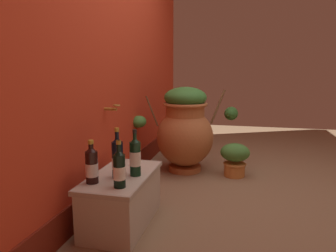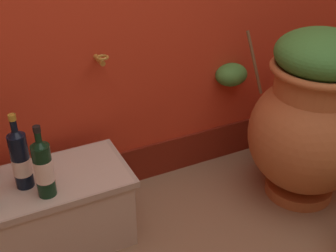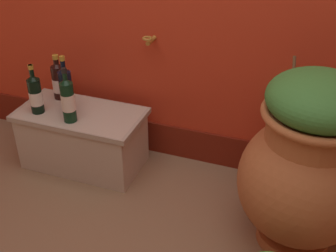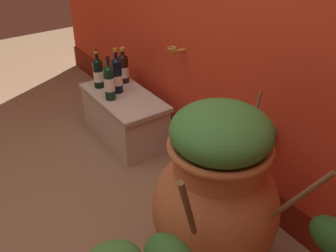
{
  "view_description": "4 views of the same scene",
  "coord_description": "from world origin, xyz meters",
  "px_view_note": "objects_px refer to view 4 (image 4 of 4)",
  "views": [
    {
      "loc": [
        -2.56,
        0.05,
        1.05
      ],
      "look_at": [
        -0.05,
        0.65,
        0.59
      ],
      "focal_mm": 33.47,
      "sensor_mm": 36.0,
      "label": 1
    },
    {
      "loc": [
        -0.84,
        -0.72,
        1.47
      ],
      "look_at": [
        -0.08,
        0.8,
        0.49
      ],
      "focal_mm": 46.66,
      "sensor_mm": 36.0,
      "label": 2
    },
    {
      "loc": [
        0.56,
        -1.05,
        1.62
      ],
      "look_at": [
        -0.07,
        0.68,
        0.48
      ],
      "focal_mm": 47.25,
      "sensor_mm": 36.0,
      "label": 3
    },
    {
      "loc": [
        1.6,
        -0.33,
        1.64
      ],
      "look_at": [
        -0.02,
        0.78,
        0.44
      ],
      "focal_mm": 41.99,
      "sensor_mm": 36.0,
      "label": 4
    }
  ],
  "objects_px": {
    "wine_bottle_right": "(123,68)",
    "wine_bottle_back": "(98,72)",
    "wine_bottle_left": "(117,75)",
    "wine_bottle_middle": "(109,82)",
    "terracotta_urn": "(218,194)"
  },
  "relations": [
    {
      "from": "wine_bottle_right",
      "to": "wine_bottle_back",
      "type": "xyz_separation_m",
      "value": [
        -0.03,
        -0.19,
        0.0
      ]
    },
    {
      "from": "wine_bottle_left",
      "to": "wine_bottle_right",
      "type": "distance_m",
      "value": 0.18
    },
    {
      "from": "wine_bottle_left",
      "to": "wine_bottle_right",
      "type": "relative_size",
      "value": 1.21
    },
    {
      "from": "wine_bottle_middle",
      "to": "wine_bottle_right",
      "type": "bearing_deg",
      "value": 132.07
    },
    {
      "from": "wine_bottle_middle",
      "to": "wine_bottle_back",
      "type": "distance_m",
      "value": 0.23
    },
    {
      "from": "terracotta_urn",
      "to": "wine_bottle_left",
      "type": "distance_m",
      "value": 1.35
    },
    {
      "from": "wine_bottle_middle",
      "to": "terracotta_urn",
      "type": "bearing_deg",
      "value": -4.89
    },
    {
      "from": "wine_bottle_middle",
      "to": "wine_bottle_left",
      "type": "bearing_deg",
      "value": 125.46
    },
    {
      "from": "wine_bottle_left",
      "to": "wine_bottle_right",
      "type": "xyz_separation_m",
      "value": [
        -0.13,
        0.12,
        -0.02
      ]
    },
    {
      "from": "wine_bottle_left",
      "to": "terracotta_urn",
      "type": "bearing_deg",
      "value": -8.73
    },
    {
      "from": "wine_bottle_left",
      "to": "wine_bottle_back",
      "type": "height_order",
      "value": "wine_bottle_left"
    },
    {
      "from": "wine_bottle_left",
      "to": "wine_bottle_back",
      "type": "xyz_separation_m",
      "value": [
        -0.15,
        -0.07,
        -0.02
      ]
    },
    {
      "from": "wine_bottle_left",
      "to": "wine_bottle_middle",
      "type": "xyz_separation_m",
      "value": [
        0.07,
        -0.1,
        -0.0
      ]
    },
    {
      "from": "wine_bottle_right",
      "to": "wine_bottle_back",
      "type": "height_order",
      "value": "wine_bottle_back"
    },
    {
      "from": "wine_bottle_right",
      "to": "wine_bottle_back",
      "type": "relative_size",
      "value": 0.95
    }
  ]
}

